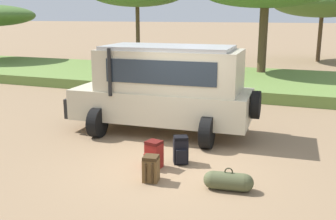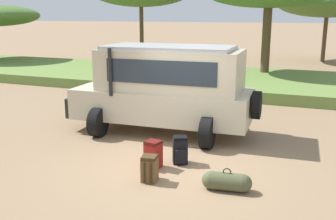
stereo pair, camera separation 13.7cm
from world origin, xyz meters
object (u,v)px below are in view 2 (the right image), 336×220
at_px(safari_vehicle, 166,87).
at_px(backpack_near_rear_wheel, 180,150).
at_px(backpack_beside_front_wheel, 150,169).
at_px(backpack_cluster_center, 153,155).
at_px(acacia_tree_right_mid, 328,3).
at_px(duffel_bag_low_black_case, 227,182).

xyz_separation_m(safari_vehicle, backpack_near_rear_wheel, (1.20, -2.11, -0.99)).
bearing_deg(safari_vehicle, backpack_beside_front_wheel, -73.37).
relative_size(backpack_beside_front_wheel, backpack_cluster_center, 0.89).
xyz_separation_m(safari_vehicle, acacia_tree_right_mid, (3.81, 19.91, 2.72)).
bearing_deg(acacia_tree_right_mid, duffel_bag_low_black_case, -93.27).
bearing_deg(backpack_beside_front_wheel, backpack_near_rear_wheel, 78.42).
bearing_deg(safari_vehicle, duffel_bag_low_black_case, -51.01).
bearing_deg(duffel_bag_low_black_case, acacia_tree_right_mid, 86.73).
bearing_deg(backpack_cluster_center, safari_vehicle, 106.02).
relative_size(safari_vehicle, duffel_bag_low_black_case, 5.70).
xyz_separation_m(backpack_cluster_center, acacia_tree_right_mid, (3.08, 22.48, 3.72)).
relative_size(backpack_near_rear_wheel, acacia_tree_right_mid, 0.09).
bearing_deg(backpack_near_rear_wheel, duffel_bag_low_black_case, -37.05).
distance_m(duffel_bag_low_black_case, acacia_tree_right_mid, 23.36).
bearing_deg(acacia_tree_right_mid, backpack_near_rear_wheel, -96.77).
height_order(backpack_beside_front_wheel, backpack_cluster_center, backpack_cluster_center).
relative_size(safari_vehicle, acacia_tree_right_mid, 0.79).
bearing_deg(backpack_beside_front_wheel, safari_vehicle, 106.63).
xyz_separation_m(backpack_beside_front_wheel, acacia_tree_right_mid, (2.85, 23.15, 3.75)).
relative_size(duffel_bag_low_black_case, acacia_tree_right_mid, 0.14).
distance_m(safari_vehicle, backpack_cluster_center, 2.85).
xyz_separation_m(backpack_near_rear_wheel, acacia_tree_right_mid, (2.62, 22.02, 3.71)).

